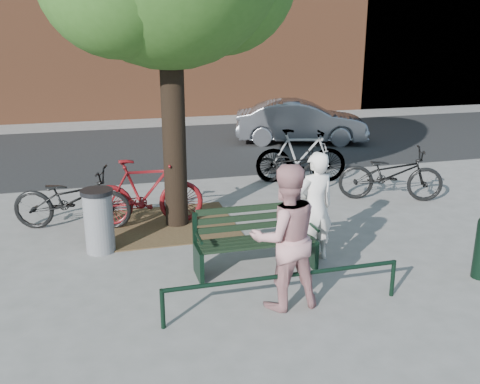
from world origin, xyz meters
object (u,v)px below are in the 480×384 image
object	(u,v)px
park_bench	(254,238)
person_left	(315,207)
parked_car	(301,122)
litter_bin	(99,221)
person_right	(285,237)
bicycle_c	(291,166)

from	to	relation	value
park_bench	person_left	world-z (taller)	person_left
person_left	parked_car	distance (m)	8.61
park_bench	person_left	xyz separation A→B (m)	(0.95, 0.07, 0.36)
park_bench	litter_bin	world-z (taller)	litter_bin
person_left	person_right	size ratio (longest dim) A/B	0.91
parked_car	bicycle_c	bearing A→B (deg)	172.67
park_bench	bicycle_c	bearing A→B (deg)	62.58
bicycle_c	parked_car	bearing A→B (deg)	18.29
park_bench	litter_bin	bearing A→B (deg)	149.98
park_bench	bicycle_c	size ratio (longest dim) A/B	1.03
park_bench	person_right	size ratio (longest dim) A/B	0.94
person_left	litter_bin	bearing A→B (deg)	-27.86
person_right	parked_car	world-z (taller)	person_right
person_right	litter_bin	bearing A→B (deg)	-49.50
litter_bin	person_left	bearing A→B (deg)	-20.69
bicycle_c	litter_bin	bearing A→B (deg)	165.23
park_bench	parked_car	xyz separation A→B (m)	(3.93, 8.14, 0.17)
litter_bin	bicycle_c	size ratio (longest dim) A/B	0.60
park_bench	parked_car	bearing A→B (deg)	64.21
bicycle_c	parked_car	world-z (taller)	parked_car
park_bench	person_left	distance (m)	1.02
person_right	parked_car	bearing A→B (deg)	-115.02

